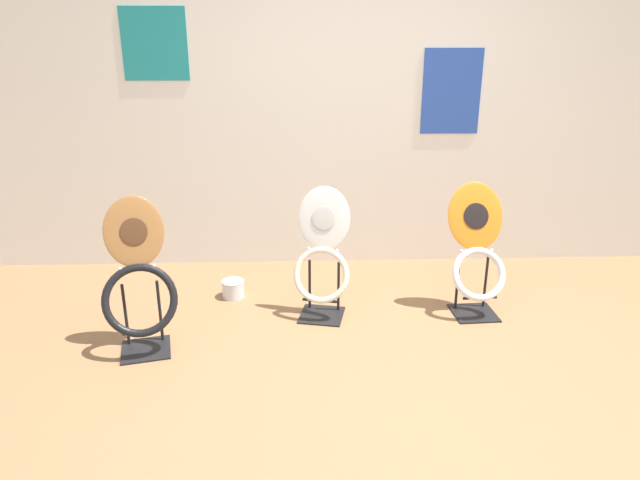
{
  "coord_description": "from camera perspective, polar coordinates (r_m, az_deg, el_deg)",
  "views": [
    {
      "loc": [
        -0.48,
        -2.41,
        1.75
      ],
      "look_at": [
        -0.35,
        0.95,
        0.55
      ],
      "focal_mm": 32.0,
      "sensor_mm": 36.0,
      "label": 1
    }
  ],
  "objects": [
    {
      "name": "wall_back",
      "position": [
        4.46,
        4.02,
        13.83
      ],
      "size": [
        8.0,
        0.07,
        2.6
      ],
      "color": "silver",
      "rests_on": "ground_plane"
    },
    {
      "name": "toilet_seat_display_orange_sun",
      "position": [
        3.87,
        15.42,
        -1.33
      ],
      "size": [
        0.38,
        0.38,
        0.86
      ],
      "color": "black",
      "rests_on": "ground_plane"
    },
    {
      "name": "paint_can",
      "position": [
        4.11,
        -8.7,
        -4.76
      ],
      "size": [
        0.16,
        0.16,
        0.13
      ],
      "color": "silver",
      "rests_on": "ground_plane"
    },
    {
      "name": "ground_plane",
      "position": [
        3.02,
        7.6,
        -16.02
      ],
      "size": [
        14.0,
        14.0,
        0.0
      ],
      "primitive_type": "plane",
      "color": "#8E6642"
    },
    {
      "name": "toilet_seat_display_woodgrain",
      "position": [
        3.43,
        -17.65,
        -4.5
      ],
      "size": [
        0.46,
        0.41,
        0.9
      ],
      "color": "black",
      "rests_on": "ground_plane"
    },
    {
      "name": "toilet_seat_display_white_plain",
      "position": [
        3.68,
        0.22,
        -2.07
      ],
      "size": [
        0.4,
        0.34,
        0.86
      ],
      "color": "black",
      "rests_on": "ground_plane"
    }
  ]
}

